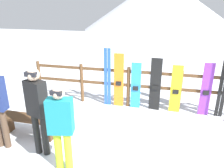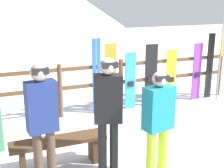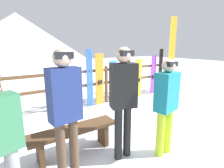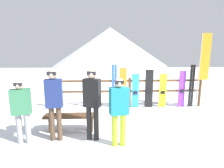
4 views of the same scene
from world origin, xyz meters
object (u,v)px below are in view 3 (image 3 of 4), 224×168
Objects in this scene: ski_pair_blue at (90,79)px; person_navy at (65,106)px; ski_pair_black at (160,71)px; snowboard_yellow at (138,78)px; snowboard_purple at (153,75)px; bench at (74,134)px; rental_flag at (171,46)px; snowboard_black_stripe at (126,77)px; snowboard_blue at (113,82)px; snowboard_orange at (100,80)px; person_black at (123,95)px; person_teal at (166,101)px.

person_navy is at bearing -122.58° from ski_pair_blue.
ski_pair_black is at bearing 0.00° from ski_pair_blue.
snowboard_yellow is 0.78m from snowboard_purple.
bench is at bearing -155.42° from ski_pair_black.
person_navy is at bearing -151.81° from ski_pair_black.
rental_flag is (4.98, 2.30, 0.73)m from person_navy.
snowboard_blue is at bearing -179.98° from snowboard_black_stripe.
ski_pair_blue is at bearing 179.76° from snowboard_blue.
snowboard_black_stripe is at bearing 173.28° from rental_flag.
snowboard_orange is 1.05× the size of snowboard_black_stripe.
snowboard_blue is 1.88m from snowboard_purple.
snowboard_blue is at bearing 45.83° from person_navy.
snowboard_orange is (0.34, -0.00, -0.07)m from ski_pair_blue.
snowboard_black_stripe is 0.53× the size of rental_flag.
snowboard_orange is 0.94× the size of ski_pair_black.
person_black is at bearing -143.30° from snowboard_purple.
person_navy is at bearing 167.99° from person_teal.
person_black is 1.33× the size of snowboard_yellow.
snowboard_purple is (2.72, -0.00, -0.13)m from ski_pair_blue.
person_black is 4.28m from snowboard_purple.
person_black is 1.23× the size of snowboard_purple.
person_teal is 0.90× the size of person_black.
snowboard_orange is at bearing 180.00° from snowboard_purple.
rental_flag reaches higher than person_black.
rental_flag is (1.41, -0.23, 1.12)m from snowboard_yellow.
rental_flag reaches higher than person_teal.
person_black is 1.19× the size of snowboard_black_stripe.
ski_pair_blue reaches higher than ski_pair_black.
snowboard_blue is (0.84, -0.00, -0.19)m from ski_pair_blue.
snowboard_yellow is at bearing 170.65° from rental_flag.
bench is 1.63m from person_teal.
snowboard_blue and snowboard_yellow have the same top height.
ski_pair_blue reaches higher than person_teal.
ski_pair_blue is (1.62, 2.54, -0.21)m from person_navy.
snowboard_purple is 0.41m from ski_pair_black.
snowboard_orange reaches higher than snowboard_black_stripe.
ski_pair_black is (2.28, 0.00, 0.18)m from snowboard_blue.
snowboard_orange is 2.78m from ski_pair_black.
person_teal reaches higher than snowboard_purple.
bench is 4.55m from snowboard_purple.
bench is at bearing -143.23° from snowboard_black_stripe.
snowboard_yellow is (2.01, 2.87, -0.27)m from person_teal.
snowboard_orange is 0.55× the size of rental_flag.
bench is 1.09m from person_black.
snowboard_purple is at bearing -179.50° from ski_pair_black.
snowboard_black_stripe reaches higher than snowboard_blue.
snowboard_black_stripe is at bearing 50.74° from person_black.
snowboard_orange is 3.19m from rental_flag.
snowboard_orange reaches higher than snowboard_purple.
rental_flag reaches higher than ski_pair_black.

